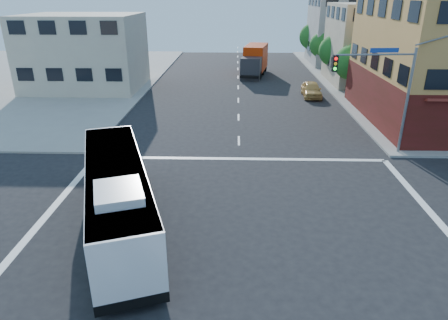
{
  "coord_description": "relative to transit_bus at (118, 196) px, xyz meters",
  "views": [
    {
      "loc": [
        -0.27,
        -14.76,
        10.11
      ],
      "look_at": [
        -0.86,
        5.04,
        1.78
      ],
      "focal_mm": 32.0,
      "sensor_mm": 36.0,
      "label": 1
    }
  ],
  "objects": [
    {
      "name": "street_tree_b",
      "position": [
        17.43,
        34.95,
        2.07
      ],
      "size": [
        3.8,
        3.8,
        5.79
      ],
      "color": "#392514",
      "rests_on": "ground"
    },
    {
      "name": "street_tree_d",
      "position": [
        17.43,
        50.95,
        2.2
      ],
      "size": [
        4.0,
        4.0,
        6.03
      ],
      "color": "#392514",
      "rests_on": "ground"
    },
    {
      "name": "building_west",
      "position": [
        -11.5,
        29.01,
        2.32
      ],
      "size": [
        12.06,
        10.06,
        8.0
      ],
      "color": "#BFB89E",
      "rests_on": "ground"
    },
    {
      "name": "parked_car",
      "position": [
        13.16,
        25.73,
        -0.91
      ],
      "size": [
        1.96,
        4.57,
        1.54
      ],
      "primitive_type": "imported",
      "rotation": [
        0.0,
        0.0,
        -0.03
      ],
      "color": "tan",
      "rests_on": "ground"
    },
    {
      "name": "transit_bus",
      "position": [
        0.0,
        0.0,
        0.0
      ],
      "size": [
        6.17,
        11.8,
        3.44
      ],
      "rotation": [
        0.0,
        0.0,
        0.34
      ],
      "color": "black",
      "rests_on": "ground"
    },
    {
      "name": "ground",
      "position": [
        5.52,
        -0.97,
        -1.68
      ],
      "size": [
        120.0,
        120.0,
        0.0
      ],
      "primitive_type": "plane",
      "color": "black",
      "rests_on": "ground"
    },
    {
      "name": "street_tree_a",
      "position": [
        17.43,
        26.95,
        1.9
      ],
      "size": [
        3.6,
        3.6,
        5.53
      ],
      "color": "#392514",
      "rests_on": "ground"
    },
    {
      "name": "signal_mast_ne",
      "position": [
        14.6,
        9.65,
        3.3
      ],
      "size": [
        7.91,
        1.13,
        8.07
      ],
      "color": "slate",
      "rests_on": "ground"
    },
    {
      "name": "box_truck",
      "position": [
        7.68,
        37.45,
        0.15
      ],
      "size": [
        3.9,
        8.69,
        3.77
      ],
      "rotation": [
        0.0,
        0.0,
        -0.18
      ],
      "color": "#27272C",
      "rests_on": "ground"
    },
    {
      "name": "building_east_near",
      "position": [
        22.5,
        33.01,
        2.82
      ],
      "size": [
        12.06,
        10.06,
        9.0
      ],
      "color": "#C0B193",
      "rests_on": "ground"
    },
    {
      "name": "building_east_far",
      "position": [
        22.5,
        47.01,
        3.32
      ],
      "size": [
        12.06,
        10.06,
        10.0
      ],
      "color": "#A2A29C",
      "rests_on": "ground"
    },
    {
      "name": "street_tree_c",
      "position": [
        17.43,
        42.95,
        1.78
      ],
      "size": [
        3.4,
        3.4,
        5.29
      ],
      "color": "#392514",
      "rests_on": "ground"
    }
  ]
}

